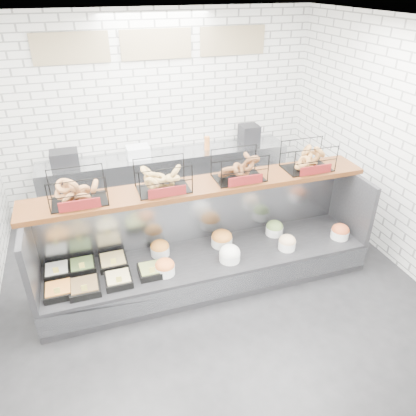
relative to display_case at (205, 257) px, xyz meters
name	(u,v)px	position (x,y,z in m)	size (l,w,h in m)	color
ground	(216,295)	(0.03, -0.34, -0.33)	(5.50, 5.50, 0.00)	black
room_shell	(199,115)	(0.03, 0.26, 1.73)	(5.02, 5.51, 3.01)	white
display_case	(205,257)	(0.00, 0.00, 0.00)	(4.00, 0.90, 1.20)	black
bagel_shelf	(202,175)	(0.02, 0.18, 1.05)	(4.10, 0.50, 0.40)	#3E1F0D
prep_counter	(167,178)	(0.02, 2.09, 0.14)	(4.00, 0.60, 1.20)	#93969B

